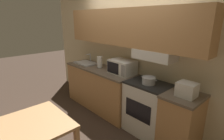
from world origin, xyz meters
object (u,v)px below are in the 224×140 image
Objects in this scene: toaster at (187,90)px; dining_table at (33,131)px; paper_towel_roll at (100,62)px; microwave at (122,67)px; stove_range at (147,108)px; cooking_pot at (149,80)px; sink_basin at (86,63)px.

toaster reaches higher than dining_table.
toaster is at bearing -1.32° from paper_towel_roll.
paper_towel_roll reaches higher than toaster.
microwave is 2.03× the size of paper_towel_roll.
toaster is at bearing 57.47° from dining_table.
dining_table is (-0.44, -1.75, 0.16)m from stove_range.
microwave is at bearing 175.94° from stove_range.
dining_table is (-0.46, -1.72, -0.37)m from cooking_pot.
stove_range is at bearing -0.18° from paper_towel_roll.
dining_table is at bearing -104.16° from stove_range.
cooking_pot is (0.02, -0.03, 0.53)m from stove_range.
sink_basin reaches higher than stove_range.
toaster reaches higher than stove_range.
toaster is at bearing -0.46° from sink_basin.
cooking_pot is at bearing -60.88° from stove_range.
stove_range reaches higher than dining_table.
microwave is (-0.66, 0.05, 0.60)m from stove_range.
microwave is at bearing 3.45° from sink_basin.
paper_towel_roll is 0.28× the size of dining_table.
microwave is (-0.68, 0.08, 0.07)m from cooking_pot.
sink_basin is 2.22m from dining_table.
cooking_pot is at bearing -0.24° from sink_basin.
sink_basin is at bearing 127.92° from dining_table.
stove_range is 1.73× the size of sink_basin.
stove_range is 3.03× the size of cooking_pot.
stove_range is 1.88× the size of microwave.
dining_table is at bearing -122.53° from toaster.
stove_range is 3.83× the size of paper_towel_roll.
stove_range is 1.81m from dining_table.
sink_basin is (-1.13, -0.07, -0.12)m from microwave.
toaster is (1.31, -0.09, -0.03)m from microwave.
paper_towel_roll is (0.50, 0.03, 0.10)m from sink_basin.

